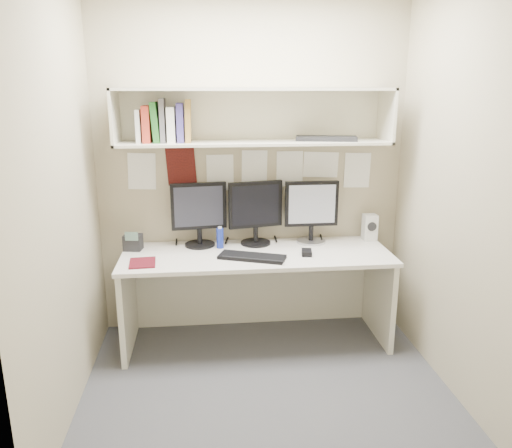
{
  "coord_description": "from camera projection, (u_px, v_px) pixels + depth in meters",
  "views": [
    {
      "loc": [
        -0.37,
        -2.87,
        1.92
      ],
      "look_at": [
        -0.03,
        0.35,
        1.03
      ],
      "focal_mm": 35.0,
      "sensor_mm": 36.0,
      "label": 1
    }
  ],
  "objects": [
    {
      "name": "mouse",
      "position": [
        307.0,
        252.0,
        3.67
      ],
      "size": [
        0.09,
        0.13,
        0.04
      ],
      "primitive_type": "cube",
      "rotation": [
        0.0,
        0.0,
        -0.15
      ],
      "color": "black",
      "rests_on": "desk"
    },
    {
      "name": "wall_right",
      "position": [
        460.0,
        192.0,
        3.08
      ],
      "size": [
        0.02,
        2.0,
        2.6
      ],
      "primitive_type": "cube",
      "color": "tan",
      "rests_on": "ground"
    },
    {
      "name": "book_stack",
      "position": [
        165.0,
        123.0,
        3.56
      ],
      "size": [
        0.38,
        0.19,
        0.31
      ],
      "color": "silver",
      "rests_on": "overhead_hutch"
    },
    {
      "name": "floor",
      "position": [
        267.0,
        388.0,
        3.3
      ],
      "size": [
        2.4,
        2.0,
        0.01
      ],
      "primitive_type": "cube",
      "color": "#424247",
      "rests_on": "ground"
    },
    {
      "name": "maroon_notebook",
      "position": [
        142.0,
        263.0,
        3.49
      ],
      "size": [
        0.19,
        0.23,
        0.01
      ],
      "primitive_type": "cube",
      "rotation": [
        0.0,
        0.0,
        0.07
      ],
      "color": "#510D17",
      "rests_on": "desk"
    },
    {
      "name": "desk",
      "position": [
        256.0,
        297.0,
        3.83
      ],
      "size": [
        2.0,
        0.7,
        0.73
      ],
      "color": "silver",
      "rests_on": "floor"
    },
    {
      "name": "pinned_papers",
      "position": [
        252.0,
        176.0,
        3.92
      ],
      "size": [
        1.92,
        0.01,
        0.48
      ],
      "primitive_type": null,
      "color": "white",
      "rests_on": "wall_back"
    },
    {
      "name": "wall_left",
      "position": [
        59.0,
        200.0,
        2.84
      ],
      "size": [
        0.02,
        2.0,
        2.6
      ],
      "primitive_type": "cube",
      "color": "tan",
      "rests_on": "ground"
    },
    {
      "name": "monitor_left",
      "position": [
        199.0,
        212.0,
        3.83
      ],
      "size": [
        0.43,
        0.23,
        0.49
      ],
      "rotation": [
        0.0,
        0.0,
        0.13
      ],
      "color": "black",
      "rests_on": "desk"
    },
    {
      "name": "monitor_center",
      "position": [
        256.0,
        211.0,
        3.87
      ],
      "size": [
        0.42,
        0.23,
        0.5
      ],
      "rotation": [
        0.0,
        0.0,
        0.2
      ],
      "color": "black",
      "rests_on": "desk"
    },
    {
      "name": "wall_back",
      "position": [
        252.0,
        169.0,
        3.92
      ],
      "size": [
        2.4,
        0.02,
        2.6
      ],
      "primitive_type": "cube",
      "color": "tan",
      "rests_on": "ground"
    },
    {
      "name": "desk_phone",
      "position": [
        133.0,
        242.0,
        3.77
      ],
      "size": [
        0.15,
        0.14,
        0.16
      ],
      "rotation": [
        0.0,
        0.0,
        -0.17
      ],
      "color": "black",
      "rests_on": "desk"
    },
    {
      "name": "monitor_right",
      "position": [
        312.0,
        210.0,
        3.92
      ],
      "size": [
        0.42,
        0.23,
        0.49
      ],
      "rotation": [
        0.0,
        0.0,
        0.01
      ],
      "color": "#A5A5AA",
      "rests_on": "desk"
    },
    {
      "name": "overhead_hutch",
      "position": [
        254.0,
        116.0,
        3.67
      ],
      "size": [
        2.0,
        0.38,
        0.4
      ],
      "color": "beige",
      "rests_on": "wall_back"
    },
    {
      "name": "keyboard",
      "position": [
        252.0,
        257.0,
        3.59
      ],
      "size": [
        0.51,
        0.33,
        0.02
      ],
      "primitive_type": "cube",
      "rotation": [
        0.0,
        0.0,
        -0.36
      ],
      "color": "black",
      "rests_on": "desk"
    },
    {
      "name": "wall_front",
      "position": [
        299.0,
        248.0,
        2.0
      ],
      "size": [
        2.4,
        0.02,
        2.6
      ],
      "primitive_type": "cube",
      "color": "tan",
      "rests_on": "ground"
    },
    {
      "name": "hutch_tray",
      "position": [
        326.0,
        138.0,
        3.71
      ],
      "size": [
        0.47,
        0.26,
        0.03
      ],
      "primitive_type": "cube",
      "rotation": [
        0.0,
        0.0,
        -0.21
      ],
      "color": "black",
      "rests_on": "overhead_hutch"
    },
    {
      "name": "speaker",
      "position": [
        370.0,
        227.0,
        4.01
      ],
      "size": [
        0.11,
        0.11,
        0.21
      ],
      "rotation": [
        0.0,
        0.0,
        0.0
      ],
      "color": "silver",
      "rests_on": "desk"
    },
    {
      "name": "blue_bottle",
      "position": [
        220.0,
        238.0,
        3.82
      ],
      "size": [
        0.05,
        0.05,
        0.17
      ],
      "color": "navy",
      "rests_on": "desk"
    }
  ]
}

